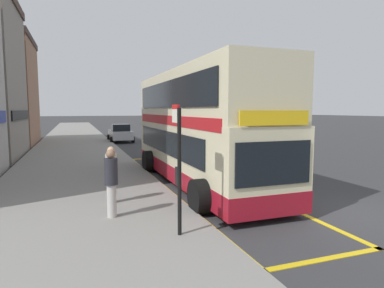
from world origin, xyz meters
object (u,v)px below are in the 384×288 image
object	(u,v)px
double_decker_bus	(197,131)
parked_car_white_across	(158,124)
parked_car_black_ahead	(194,130)
parked_car_silver_behind	(120,133)
pedestrian_waiting_near_sign	(111,172)
bus_stop_sign	(178,160)
pedestrian_further_back	(111,180)

from	to	relation	value
double_decker_bus	parked_car_white_across	distance (m)	35.62
parked_car_white_across	parked_car_black_ahead	size ratio (longest dim) A/B	1.00
double_decker_bus	parked_car_silver_behind	xyz separation A→B (m)	(-0.66, 18.24, -1.26)
parked_car_white_across	pedestrian_waiting_near_sign	xyz separation A→B (m)	(-10.56, -37.21, 0.26)
double_decker_bus	parked_car_white_across	bearing A→B (deg)	78.73
bus_stop_sign	pedestrian_further_back	distance (m)	2.23
bus_stop_sign	parked_car_silver_behind	world-z (taller)	bus_stop_sign
parked_car_white_across	bus_stop_sign	bearing A→B (deg)	76.12
bus_stop_sign	parked_car_black_ahead	distance (m)	26.88
double_decker_bus	parked_car_silver_behind	world-z (taller)	double_decker_bus
parked_car_silver_behind	pedestrian_waiting_near_sign	xyz separation A→B (m)	(-2.94, -20.54, 0.26)
parked_car_black_ahead	pedestrian_waiting_near_sign	bearing A→B (deg)	-117.04
pedestrian_waiting_near_sign	parked_car_silver_behind	bearing A→B (deg)	81.86
parked_car_black_ahead	pedestrian_further_back	size ratio (longest dim) A/B	2.37
parked_car_silver_behind	pedestrian_further_back	size ratio (longest dim) A/B	2.37
pedestrian_waiting_near_sign	pedestrian_further_back	size ratio (longest dim) A/B	0.96
double_decker_bus	pedestrian_further_back	size ratio (longest dim) A/B	6.05
bus_stop_sign	parked_car_black_ahead	xyz separation A→B (m)	(9.53, 25.12, -1.02)
bus_stop_sign	parked_car_silver_behind	bearing A→B (deg)	85.64
parked_car_black_ahead	pedestrian_waiting_near_sign	distance (m)	24.52
parked_car_silver_behind	pedestrian_further_back	world-z (taller)	pedestrian_further_back
parked_car_black_ahead	pedestrian_further_back	distance (m)	25.82
bus_stop_sign	pedestrian_waiting_near_sign	world-z (taller)	bus_stop_sign
parked_car_silver_behind	pedestrian_waiting_near_sign	size ratio (longest dim) A/B	2.48
parked_car_white_across	pedestrian_further_back	xyz separation A→B (m)	(-10.71, -38.58, 0.31)
bus_stop_sign	pedestrian_further_back	xyz separation A→B (m)	(-1.29, 1.68, -0.71)
pedestrian_waiting_near_sign	pedestrian_further_back	distance (m)	1.37
pedestrian_further_back	parked_car_black_ahead	bearing A→B (deg)	65.22
pedestrian_waiting_near_sign	pedestrian_further_back	xyz separation A→B (m)	(-0.15, -1.37, 0.05)
parked_car_silver_behind	parked_car_black_ahead	xyz separation A→B (m)	(7.73, 1.54, 0.00)
parked_car_white_across	pedestrian_waiting_near_sign	world-z (taller)	pedestrian_waiting_near_sign
bus_stop_sign	double_decker_bus	bearing A→B (deg)	65.25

